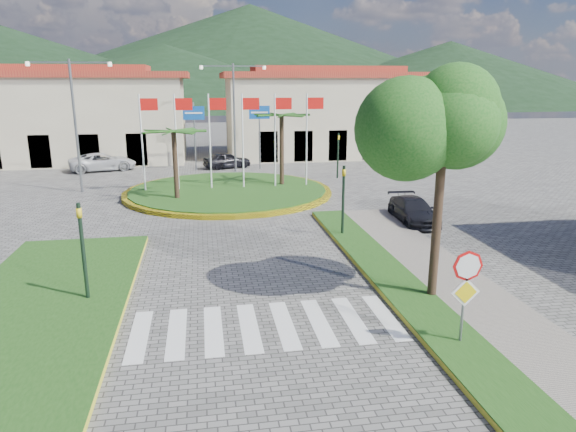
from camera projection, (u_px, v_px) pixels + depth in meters
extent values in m
plane|color=#585654|center=(286.00, 414.00, 10.66)|extent=(160.00, 160.00, 0.00)
cube|color=gray|center=(498.00, 341.00, 13.51)|extent=(4.00, 28.00, 0.15)
cube|color=#1C4513|center=(456.00, 344.00, 13.32)|extent=(1.60, 28.00, 0.18)
cube|color=#1C4513|center=(39.00, 310.00, 15.32)|extent=(5.00, 14.00, 0.18)
cube|color=silver|center=(263.00, 326.00, 14.48)|extent=(8.00, 3.00, 0.01)
cylinder|color=yellow|center=(228.00, 192.00, 31.62)|extent=(12.70, 12.70, 0.24)
cylinder|color=#1C4513|center=(228.00, 191.00, 31.61)|extent=(12.00, 12.00, 0.30)
cylinder|color=black|center=(176.00, 168.00, 28.75)|extent=(0.28, 0.28, 4.05)
cylinder|color=black|center=(282.00, 152.00, 32.57)|extent=(0.28, 0.28, 4.68)
cylinder|color=silver|center=(142.00, 146.00, 30.56)|extent=(0.10, 0.10, 6.00)
cube|color=red|center=(149.00, 104.00, 30.04)|extent=(1.00, 0.03, 0.70)
cylinder|color=silver|center=(177.00, 145.00, 30.88)|extent=(0.10, 0.10, 6.00)
cube|color=red|center=(184.00, 104.00, 30.36)|extent=(1.00, 0.03, 0.70)
cylinder|color=silver|center=(210.00, 144.00, 31.20)|extent=(0.10, 0.10, 6.00)
cube|color=red|center=(218.00, 104.00, 30.68)|extent=(1.00, 0.03, 0.70)
cylinder|color=silver|center=(243.00, 144.00, 31.53)|extent=(0.10, 0.10, 6.00)
cube|color=red|center=(251.00, 104.00, 31.01)|extent=(1.00, 0.03, 0.70)
cylinder|color=silver|center=(275.00, 143.00, 31.85)|extent=(0.10, 0.10, 6.00)
cube|color=red|center=(284.00, 104.00, 31.33)|extent=(1.00, 0.03, 0.70)
cylinder|color=silver|center=(307.00, 142.00, 32.17)|extent=(0.10, 0.10, 6.00)
cube|color=red|center=(316.00, 103.00, 31.65)|extent=(1.00, 0.03, 0.70)
cylinder|color=slate|center=(463.00, 302.00, 13.04)|extent=(0.07, 0.07, 2.50)
cylinder|color=red|center=(468.00, 266.00, 12.74)|extent=(0.80, 0.03, 0.80)
cube|color=yellow|center=(466.00, 292.00, 12.91)|extent=(0.78, 0.03, 0.78)
cylinder|color=black|center=(436.00, 232.00, 15.76)|extent=(0.28, 0.28, 4.40)
ellipsoid|color=#144E15|center=(444.00, 134.00, 15.00)|extent=(3.60, 3.60, 3.20)
cylinder|color=black|center=(84.00, 254.00, 15.62)|extent=(0.12, 0.12, 3.20)
imported|color=yellow|center=(80.00, 222.00, 15.37)|extent=(0.15, 0.18, 0.90)
cylinder|color=black|center=(343.00, 202.00, 22.43)|extent=(0.12, 0.12, 3.20)
imported|color=yellow|center=(344.00, 179.00, 22.17)|extent=(0.15, 0.18, 0.90)
cylinder|color=black|center=(338.00, 156.00, 36.34)|extent=(0.12, 0.12, 3.20)
imported|color=yellow|center=(338.00, 142.00, 36.09)|extent=(0.18, 0.15, 0.90)
cylinder|color=slate|center=(195.00, 137.00, 39.25)|extent=(0.12, 0.12, 5.20)
cube|color=#0F47A2|center=(194.00, 113.00, 38.74)|extent=(1.60, 0.05, 1.00)
cylinder|color=slate|center=(260.00, 136.00, 40.06)|extent=(0.12, 0.12, 5.20)
cube|color=#0F47A2|center=(259.00, 112.00, 39.54)|extent=(1.60, 0.05, 1.00)
cylinder|color=slate|center=(234.00, 119.00, 38.43)|extent=(0.16, 0.16, 8.00)
cube|color=slate|center=(216.00, 66.00, 37.27)|extent=(2.40, 0.08, 0.08)
cube|color=slate|center=(249.00, 66.00, 37.66)|extent=(2.40, 0.08, 0.08)
cylinder|color=slate|center=(76.00, 128.00, 31.10)|extent=(0.16, 0.16, 8.00)
cube|color=slate|center=(47.00, 62.00, 29.94)|extent=(2.40, 0.08, 0.08)
cube|color=slate|center=(90.00, 62.00, 30.33)|extent=(2.40, 0.08, 0.08)
cube|color=#C2B492|center=(52.00, 120.00, 43.78)|extent=(22.00, 9.00, 7.00)
cube|color=maroon|center=(47.00, 75.00, 42.83)|extent=(23.32, 9.54, 0.50)
cube|color=maroon|center=(46.00, 69.00, 42.70)|extent=(16.50, 4.95, 0.60)
cube|color=#C2B492|center=(326.00, 117.00, 47.63)|extent=(18.00, 9.00, 7.00)
cube|color=maroon|center=(327.00, 75.00, 46.68)|extent=(19.08, 9.54, 0.50)
cube|color=maroon|center=(327.00, 70.00, 46.55)|extent=(13.50, 4.95, 0.60)
cone|color=black|center=(251.00, 55.00, 161.90)|extent=(180.00, 180.00, 30.00)
cone|color=black|center=(449.00, 74.00, 148.40)|extent=(120.00, 120.00, 18.00)
cone|color=black|center=(165.00, 77.00, 131.04)|extent=(110.00, 110.00, 16.00)
imported|color=silver|center=(103.00, 162.00, 39.68)|extent=(5.38, 3.54, 1.37)
imported|color=black|center=(227.00, 160.00, 40.86)|extent=(3.99, 2.55, 1.27)
imported|color=black|center=(275.00, 151.00, 46.19)|extent=(4.17, 2.80, 1.30)
imported|color=black|center=(413.00, 210.00, 25.06)|extent=(1.89, 4.19, 1.19)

